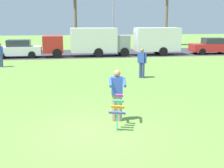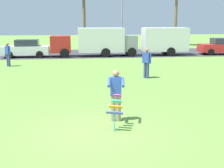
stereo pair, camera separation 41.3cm
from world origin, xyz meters
The scene contains 11 objects.
ground_plane centered at (0.00, 0.00, 0.00)m, with size 120.00×120.00×0.00m, color olive.
road_strip centered at (0.00, 21.40, 0.01)m, with size 120.00×8.00×0.01m, color #38383D.
person_kite_flyer centered at (0.85, 0.90, 0.95)m, with size 0.60×0.70×1.73m.
kite_held centered at (0.73, 0.15, 0.70)m, with size 0.56×0.71×1.06m.
parked_car_white centered at (-4.89, 19.00, 0.77)m, with size 4.22×1.88×1.60m.
parked_truck_red_cab centered at (1.12, 19.00, 1.41)m, with size 6.70×2.13×2.62m.
parked_truck_grey_van centered at (7.27, 19.00, 1.41)m, with size 6.72×2.17×2.62m.
parked_car_red centered at (13.86, 19.00, 0.77)m, with size 4.26×1.96×1.60m.
streetlight_pole centered at (5.06, 26.27, 4.00)m, with size 0.24×1.65×7.00m.
person_walker_near centered at (-5.31, 13.61, 0.93)m, with size 0.45×0.40×1.73m.
person_walker_far centered at (3.63, 8.02, 0.93)m, with size 0.45×0.40×1.73m.
Camera 2 is at (-0.43, -8.25, 3.30)m, focal length 46.60 mm.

